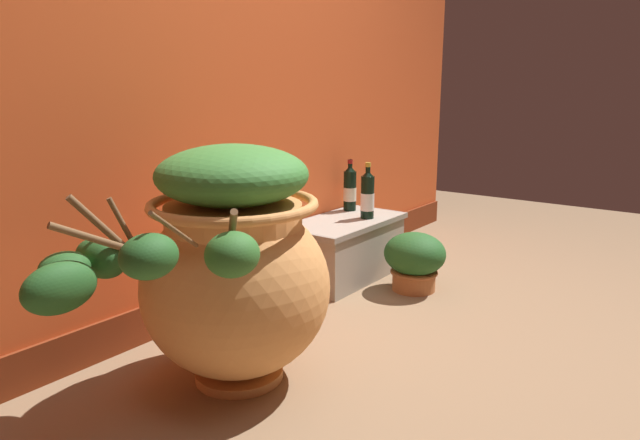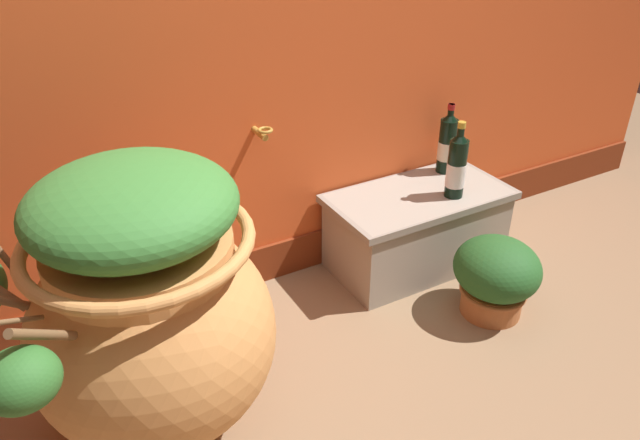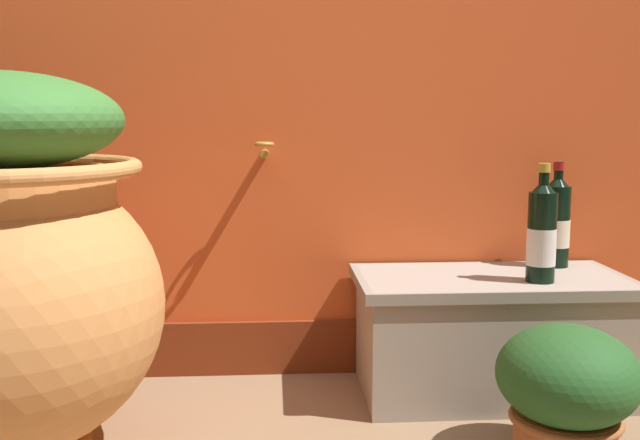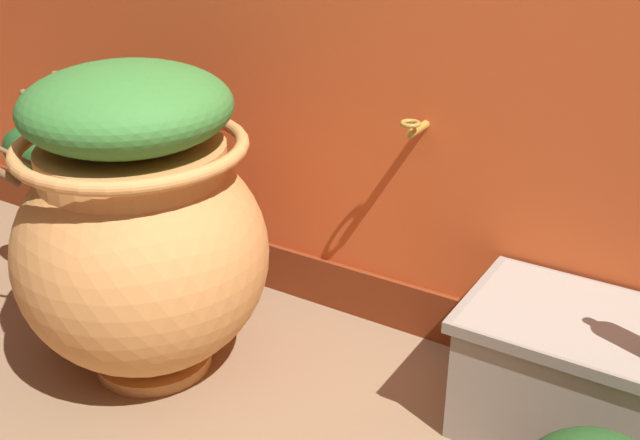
{
  "view_description": "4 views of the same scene",
  "coord_description": "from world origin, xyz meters",
  "px_view_note": "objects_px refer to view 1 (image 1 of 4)",
  "views": [
    {
      "loc": [
        -2.06,
        -0.89,
        1.09
      ],
      "look_at": [
        0.02,
        0.66,
        0.48
      ],
      "focal_mm": 32.12,
      "sensor_mm": 36.0,
      "label": 1
    },
    {
      "loc": [
        -0.88,
        -0.84,
        1.51
      ],
      "look_at": [
        -0.04,
        0.65,
        0.51
      ],
      "focal_mm": 33.9,
      "sensor_mm": 36.0,
      "label": 2
    },
    {
      "loc": [
        -0.05,
        -1.12,
        0.79
      ],
      "look_at": [
        0.07,
        0.74,
        0.53
      ],
      "focal_mm": 41.73,
      "sensor_mm": 36.0,
      "label": 3
    },
    {
      "loc": [
        0.76,
        -0.78,
        1.35
      ],
      "look_at": [
        -0.15,
        0.68,
        0.54
      ],
      "focal_mm": 43.18,
      "sensor_mm": 36.0,
      "label": 4
    }
  ],
  "objects_px": {
    "terracotta_urn": "(232,266)",
    "wine_bottle_left": "(350,188)",
    "potted_shrub": "(415,259)",
    "wine_bottle_middle": "(367,195)"
  },
  "relations": [
    {
      "from": "wine_bottle_middle",
      "to": "wine_bottle_left",
      "type": "bearing_deg",
      "value": 59.39
    },
    {
      "from": "wine_bottle_left",
      "to": "potted_shrub",
      "type": "bearing_deg",
      "value": -107.57
    },
    {
      "from": "potted_shrub",
      "to": "wine_bottle_left",
      "type": "bearing_deg",
      "value": 72.43
    },
    {
      "from": "terracotta_urn",
      "to": "wine_bottle_left",
      "type": "bearing_deg",
      "value": 17.52
    },
    {
      "from": "terracotta_urn",
      "to": "wine_bottle_left",
      "type": "height_order",
      "value": "terracotta_urn"
    },
    {
      "from": "wine_bottle_left",
      "to": "wine_bottle_middle",
      "type": "bearing_deg",
      "value": -120.61
    },
    {
      "from": "wine_bottle_left",
      "to": "wine_bottle_middle",
      "type": "relative_size",
      "value": 0.97
    },
    {
      "from": "potted_shrub",
      "to": "terracotta_urn",
      "type": "bearing_deg",
      "value": 176.43
    },
    {
      "from": "terracotta_urn",
      "to": "potted_shrub",
      "type": "relative_size",
      "value": 3.14
    },
    {
      "from": "terracotta_urn",
      "to": "potted_shrub",
      "type": "distance_m",
      "value": 1.32
    }
  ]
}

